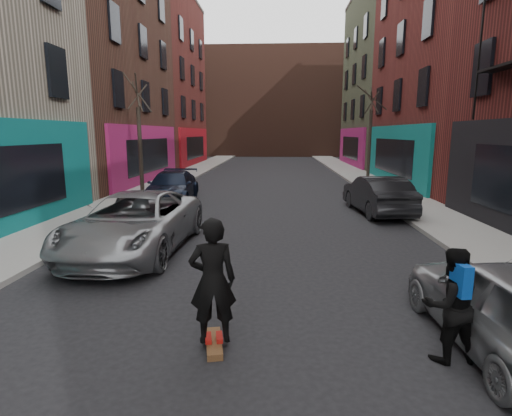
# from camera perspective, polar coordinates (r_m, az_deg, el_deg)

# --- Properties ---
(sidewalk_left) EXTENTS (2.50, 84.00, 0.13)m
(sidewalk_left) POSITION_cam_1_polar(r_m,az_deg,el_deg) (32.21, -9.11, 5.20)
(sidewalk_left) COLOR gray
(sidewalk_left) RESTS_ON ground
(sidewalk_right) EXTENTS (2.50, 84.00, 0.13)m
(sidewalk_right) POSITION_cam_1_polar(r_m,az_deg,el_deg) (32.02, 13.42, 5.02)
(sidewalk_right) COLOR gray
(sidewalk_right) RESTS_ON ground
(building_far) EXTENTS (40.00, 10.00, 14.00)m
(building_far) POSITION_cam_1_polar(r_m,az_deg,el_deg) (57.49, 2.61, 14.60)
(building_far) COLOR #47281E
(building_far) RESTS_ON ground
(tree_left_far) EXTENTS (2.00, 2.00, 6.50)m
(tree_left_far) POSITION_cam_1_polar(r_m,az_deg,el_deg) (20.48, -16.36, 11.14)
(tree_left_far) COLOR black
(tree_left_far) RESTS_ON sidewalk_left
(tree_right_far) EXTENTS (2.00, 2.00, 6.80)m
(tree_right_far) POSITION_cam_1_polar(r_m,az_deg,el_deg) (26.00, 16.03, 11.30)
(tree_right_far) COLOR black
(tree_right_far) RESTS_ON sidewalk_right
(parked_left_far) EXTENTS (2.72, 5.58, 1.53)m
(parked_left_far) POSITION_cam_1_polar(r_m,az_deg,el_deg) (10.87, -16.90, -2.02)
(parked_left_far) COLOR gray
(parked_left_far) RESTS_ON ground
(parked_left_end) EXTENTS (2.16, 4.81, 1.37)m
(parked_left_end) POSITION_cam_1_polar(r_m,az_deg,el_deg) (18.27, -11.93, 2.96)
(parked_left_end) COLOR black
(parked_left_end) RESTS_ON ground
(parked_right_far) EXTENTS (1.81, 4.12, 1.38)m
(parked_right_far) POSITION_cam_1_polar(r_m,az_deg,el_deg) (6.74, 32.59, -11.75)
(parked_right_far) COLOR gray
(parked_right_far) RESTS_ON ground
(parked_right_end) EXTENTS (1.98, 4.55, 1.46)m
(parked_right_end) POSITION_cam_1_polar(r_m,az_deg,el_deg) (16.03, 16.96, 1.82)
(parked_right_end) COLOR black
(parked_right_end) RESTS_ON ground
(skateboard) EXTENTS (0.37, 0.83, 0.10)m
(skateboard) POSITION_cam_1_polar(r_m,az_deg,el_deg) (6.17, -6.02, -18.67)
(skateboard) COLOR brown
(skateboard) RESTS_ON ground
(skateboarder) EXTENTS (0.74, 0.56, 1.83)m
(skateboarder) POSITION_cam_1_polar(r_m,az_deg,el_deg) (5.76, -6.21, -10.27)
(skateboarder) COLOR black
(skateboarder) RESTS_ON skateboard
(pedestrian) EXTENTS (0.86, 0.72, 1.59)m
(pedestrian) POSITION_cam_1_polar(r_m,az_deg,el_deg) (6.09, 25.98, -12.25)
(pedestrian) COLOR black
(pedestrian) RESTS_ON ground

